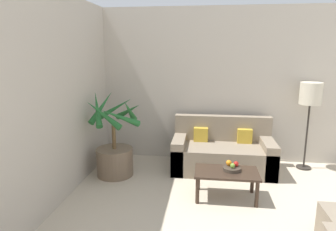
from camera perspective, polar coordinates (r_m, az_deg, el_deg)
name	(u,v)px	position (r m, az deg, el deg)	size (l,w,h in m)	color
wall_back	(274,86)	(5.51, 19.50, 5.23)	(7.60, 0.06, 2.70)	#BCB2A3
potted_palm	(115,150)	(4.84, -10.14, -6.47)	(0.84, 0.93, 1.35)	brown
sofa_loveseat	(222,153)	(5.10, 10.32, -7.06)	(1.63, 0.82, 0.86)	gray
floor_lamp	(311,97)	(5.37, 25.52, 3.23)	(0.35, 0.35, 1.46)	#2D2823
coffee_table	(226,175)	(4.15, 11.06, -11.11)	(0.84, 0.50, 0.38)	#38281E
fruit_bowl	(232,169)	(4.16, 12.04, -9.93)	(0.23, 0.23, 0.05)	#42382D
apple_red	(236,164)	(4.18, 12.83, -8.97)	(0.07, 0.07, 0.07)	red
apple_green	(233,166)	(4.11, 12.20, -9.32)	(0.07, 0.07, 0.07)	olive
orange_fruit	(229,163)	(4.18, 11.51, -8.83)	(0.08, 0.08, 0.08)	orange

